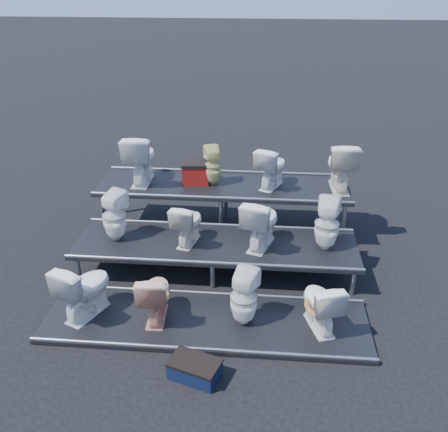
# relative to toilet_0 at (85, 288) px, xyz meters

# --- Properties ---
(ground) EXTENTS (80.00, 80.00, 0.00)m
(ground) POSITION_rel_toilet_0_xyz_m (1.57, 1.30, -0.46)
(ground) COLOR black
(ground) RESTS_ON ground
(tier_front) EXTENTS (4.20, 1.20, 0.06)m
(tier_front) POSITION_rel_toilet_0_xyz_m (1.57, 0.00, -0.43)
(tier_front) COLOR black
(tier_front) RESTS_ON ground
(tier_mid) EXTENTS (4.20, 1.20, 0.46)m
(tier_mid) POSITION_rel_toilet_0_xyz_m (1.57, 1.30, -0.23)
(tier_mid) COLOR black
(tier_mid) RESTS_ON ground
(tier_back) EXTENTS (4.20, 1.20, 0.86)m
(tier_back) POSITION_rel_toilet_0_xyz_m (1.57, 2.60, -0.03)
(tier_back) COLOR black
(tier_back) RESTS_ON ground
(toilet_0) EXTENTS (0.72, 0.89, 0.79)m
(toilet_0) POSITION_rel_toilet_0_xyz_m (0.00, 0.00, 0.00)
(toilet_0) COLOR white
(toilet_0) RESTS_ON tier_front
(toilet_1) EXTENTS (0.43, 0.71, 0.70)m
(toilet_1) POSITION_rel_toilet_0_xyz_m (0.92, 0.00, -0.04)
(toilet_1) COLOR #E5A589
(toilet_1) RESTS_ON tier_front
(toilet_2) EXTENTS (0.44, 0.44, 0.77)m
(toilet_2) POSITION_rel_toilet_0_xyz_m (2.06, 0.00, -0.01)
(toilet_2) COLOR white
(toilet_2) RESTS_ON tier_front
(toilet_3) EXTENTS (0.58, 0.78, 0.70)m
(toilet_3) POSITION_rel_toilet_0_xyz_m (3.01, 0.00, -0.04)
(toilet_3) COLOR white
(toilet_3) RESTS_ON tier_front
(toilet_4) EXTENTS (0.47, 0.47, 0.78)m
(toilet_4) POSITION_rel_toilet_0_xyz_m (0.05, 1.30, 0.39)
(toilet_4) COLOR white
(toilet_4) RESTS_ON tier_mid
(toilet_5) EXTENTS (0.49, 0.70, 0.64)m
(toilet_5) POSITION_rel_toilet_0_xyz_m (1.15, 1.30, 0.33)
(toilet_5) COLOR white
(toilet_5) RESTS_ON tier_mid
(toilet_6) EXTENTS (0.65, 0.85, 0.77)m
(toilet_6) POSITION_rel_toilet_0_xyz_m (2.23, 1.30, 0.39)
(toilet_6) COLOR white
(toilet_6) RESTS_ON tier_mid
(toilet_7) EXTENTS (0.41, 0.42, 0.79)m
(toilet_7) POSITION_rel_toilet_0_xyz_m (3.17, 1.30, 0.40)
(toilet_7) COLOR white
(toilet_7) RESTS_ON tier_mid
(toilet_8) EXTENTS (0.49, 0.84, 0.85)m
(toilet_8) POSITION_rel_toilet_0_xyz_m (0.17, 2.60, 0.83)
(toilet_8) COLOR white
(toilet_8) RESTS_ON tier_back
(toilet_9) EXTENTS (0.37, 0.37, 0.66)m
(toilet_9) POSITION_rel_toilet_0_xyz_m (1.38, 2.60, 0.73)
(toilet_9) COLOR #D3D17F
(toilet_9) RESTS_ON tier_back
(toilet_10) EXTENTS (0.63, 0.78, 0.69)m
(toilet_10) POSITION_rel_toilet_0_xyz_m (2.36, 2.60, 0.75)
(toilet_10) COLOR white
(toilet_10) RESTS_ON tier_back
(toilet_11) EXTENTS (0.49, 0.82, 0.82)m
(toilet_11) POSITION_rel_toilet_0_xyz_m (3.48, 2.60, 0.81)
(toilet_11) COLOR white
(toilet_11) RESTS_ON tier_back
(red_crate) EXTENTS (0.47, 0.40, 0.32)m
(red_crate) POSITION_rel_toilet_0_xyz_m (1.08, 2.65, 0.56)
(red_crate) COLOR maroon
(red_crate) RESTS_ON tier_back
(step_stool) EXTENTS (0.62, 0.49, 0.20)m
(step_stool) POSITION_rel_toilet_0_xyz_m (1.56, -0.95, -0.36)
(step_stool) COLOR black
(step_stool) RESTS_ON ground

